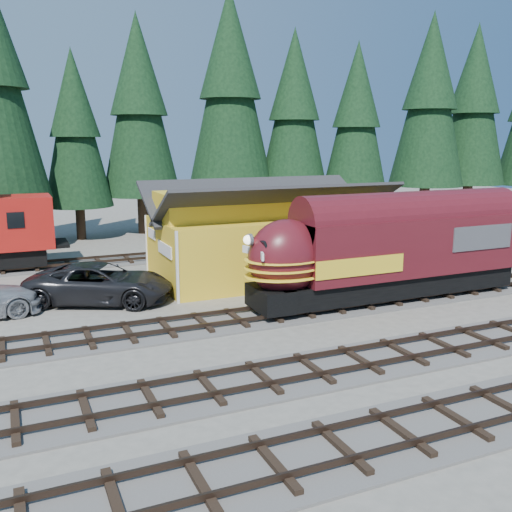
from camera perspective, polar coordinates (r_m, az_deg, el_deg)
name	(u,v)px	position (r m, az deg, el deg)	size (l,w,h in m)	color
ground	(383,336)	(22.79, 12.58, -7.78)	(120.00, 120.00, 0.00)	#6B665B
track_siding	(495,285)	(32.12, 22.83, -2.66)	(68.00, 3.20, 0.33)	#4C4947
track_spur	(65,265)	(36.09, -18.59, -0.88)	(32.00, 3.20, 0.33)	#4C4947
depot	(268,224)	(30.92, 1.25, 3.21)	(12.80, 7.00, 5.30)	gold
conifer_backdrop	(263,102)	(46.14, 0.70, 15.13)	(78.92, 24.36, 17.25)	black
locomotive	(382,254)	(26.89, 12.47, 0.21)	(14.10, 2.80, 3.83)	black
pickup_truck_a	(100,283)	(27.38, -15.31, -2.65)	(3.06, 6.63, 1.84)	black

